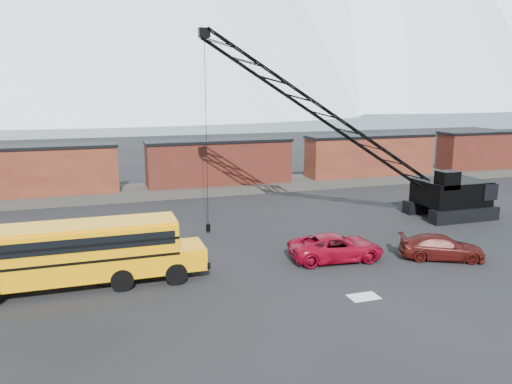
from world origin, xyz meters
TOP-DOWN VIEW (x-y plane):
  - ground at (0.00, 0.00)m, footprint 160.00×160.00m
  - gravel_berm at (0.00, 22.00)m, footprint 120.00×5.00m
  - boxcar_west_near at (-16.00, 22.00)m, footprint 13.70×3.10m
  - boxcar_mid at (0.00, 22.00)m, footprint 13.70×3.10m
  - boxcar_east_near at (16.00, 22.00)m, footprint 13.70×3.10m
  - boxcar_east_far at (32.00, 22.00)m, footprint 13.70×3.10m
  - snow_patch at (0.50, -4.00)m, footprint 1.40×0.90m
  - school_bus at (-12.04, 1.37)m, footprint 11.65×2.65m
  - red_pickup at (1.62, 1.08)m, footprint 5.57×2.96m
  - maroon_suv at (7.43, -0.62)m, footprint 5.07×3.72m
  - crawler_crane at (5.16, 8.03)m, footprint 21.68×4.20m

SIDE VIEW (x-z plane):
  - ground at x=0.00m, z-range 0.00..0.00m
  - snow_patch at x=0.50m, z-range 0.00..0.02m
  - gravel_berm at x=0.00m, z-range 0.00..0.70m
  - maroon_suv at x=7.43m, z-range 0.00..1.36m
  - red_pickup at x=1.62m, z-range 0.00..1.49m
  - school_bus at x=-12.04m, z-range 0.20..3.39m
  - boxcar_west_near at x=-16.00m, z-range 0.68..4.85m
  - boxcar_mid at x=0.00m, z-range 0.68..4.85m
  - boxcar_east_near at x=16.00m, z-range 0.68..4.85m
  - boxcar_east_far at x=32.00m, z-range 0.68..4.85m
  - crawler_crane at x=5.16m, z-range 0.38..13.83m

